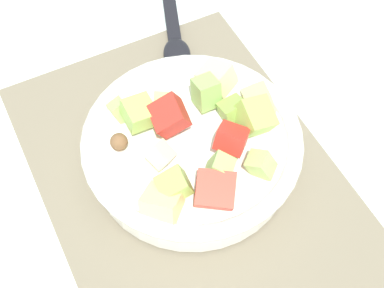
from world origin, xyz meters
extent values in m
plane|color=silver|center=(0.00, 0.00, 0.00)|extent=(2.40, 2.40, 0.00)
cube|color=#756B56|center=(0.00, 0.00, 0.00)|extent=(0.46, 0.32, 0.01)
cylinder|color=white|center=(-0.02, 0.01, 0.03)|extent=(0.23, 0.23, 0.05)
torus|color=white|center=(-0.02, 0.01, 0.05)|extent=(0.25, 0.25, 0.02)
cube|color=#BC3828|center=(0.06, 0.00, 0.07)|extent=(0.06, 0.06, 0.04)
cube|color=beige|center=(-0.07, 0.07, 0.07)|extent=(0.05, 0.05, 0.04)
cube|color=beige|center=(0.00, -0.03, 0.07)|extent=(0.03, 0.03, 0.03)
cube|color=red|center=(0.02, 0.04, 0.07)|extent=(0.05, 0.05, 0.03)
cube|color=#9EC656|center=(0.00, 0.08, 0.07)|extent=(0.05, 0.04, 0.05)
cube|color=#E5D684|center=(-0.03, 0.10, 0.06)|extent=(0.04, 0.04, 0.04)
cube|color=#93C160|center=(-0.05, 0.05, 0.07)|extent=(0.03, 0.03, 0.04)
cube|color=#93C160|center=(-0.07, 0.00, 0.07)|extent=(0.03, 0.03, 0.03)
cube|color=#9EC656|center=(0.04, -0.04, 0.07)|extent=(0.03, 0.04, 0.03)
cube|color=red|center=(-0.04, -0.01, 0.08)|extent=(0.04, 0.04, 0.04)
cube|color=#9EC656|center=(-0.06, -0.03, 0.08)|extent=(0.04, 0.03, 0.03)
sphere|color=brown|center=(-0.04, -0.06, 0.06)|extent=(0.03, 0.03, 0.03)
cube|color=#8CB74C|center=(-0.02, 0.07, 0.07)|extent=(0.03, 0.03, 0.03)
cube|color=#A3CC6B|center=(-0.08, -0.05, 0.06)|extent=(0.03, 0.03, 0.03)
cube|color=#A3CC6B|center=(0.05, 0.06, 0.06)|extent=(0.04, 0.04, 0.04)
cube|color=#E5D684|center=(0.05, -0.05, 0.06)|extent=(0.06, 0.05, 0.04)
cube|color=#93C160|center=(0.04, 0.01, 0.07)|extent=(0.04, 0.04, 0.03)
ellipsoid|color=black|center=(-0.17, 0.07, 0.01)|extent=(0.06, 0.05, 0.01)
camera|label=1|loc=(0.30, -0.15, 0.57)|focal=52.90mm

